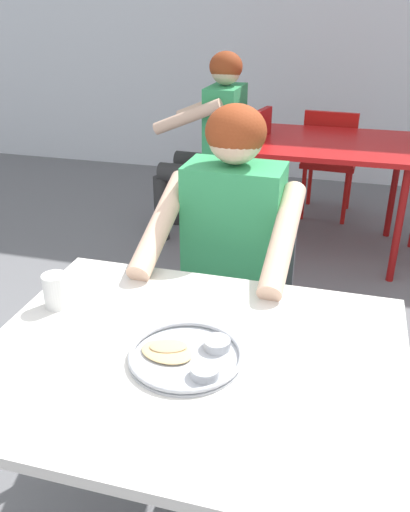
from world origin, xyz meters
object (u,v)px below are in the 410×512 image
table_foreground (191,381)px  drinking_cup (56,289)px  thali_tray (188,355)px  diner_foreground (227,255)px  chair_red_left (241,169)px  table_background_red (334,155)px  chair_red_far (329,157)px  chair_foreground (239,286)px  patron_background (212,133)px

table_foreground → drinking_cup: bearing=164.4°
table_foreground → thali_tray: 0.10m
diner_foreground → chair_red_left: diner_foreground is taller
table_background_red → table_foreground: bearing=-95.7°
table_background_red → chair_red_far: 0.60m
diner_foreground → table_background_red: (0.28, 1.71, -0.08)m
drinking_cup → diner_foreground: 0.63m
thali_tray → drinking_cup: size_ratio=2.84×
thali_tray → table_background_red: (0.24, 2.34, -0.12)m
drinking_cup → chair_red_left: bearing=87.5°
chair_foreground → diner_foreground: bearing=-91.2°
table_foreground → thali_tray: (-0.00, -0.02, 0.09)m
diner_foreground → chair_red_left: 1.70m
thali_tray → drinking_cup: (-0.43, 0.14, 0.04)m
table_background_red → patron_background: size_ratio=0.76×
table_foreground → drinking_cup: size_ratio=10.53×
diner_foreground → chair_red_far: diner_foreground is taller
drinking_cup → chair_foreground: 0.87m
diner_foreground → chair_red_far: bearing=84.1°
table_foreground → patron_background: size_ratio=0.85×
patron_background → drinking_cup: bearing=-86.8°
drinking_cup → diner_foreground: size_ratio=0.08×
diner_foreground → patron_background: (-0.51, 1.72, 0.01)m
table_background_red → patron_background: bearing=179.7°
diner_foreground → chair_red_far: (0.23, 2.29, -0.25)m
chair_foreground → chair_red_left: chair_red_left is taller
table_foreground → diner_foreground: 0.62m
table_background_red → chair_foreground: bearing=-100.6°
diner_foreground → table_background_red: size_ratio=1.31×
chair_red_left → chair_red_far: 0.82m
table_foreground → drinking_cup: 0.47m
table_foreground → chair_foreground: bearing=93.2°
drinking_cup → table_foreground: bearing=-15.6°
chair_foreground → chair_red_far: size_ratio=1.02×
table_background_red → chair_red_left: (-0.57, -0.05, -0.12)m
table_foreground → patron_background: patron_background is taller
thali_tray → patron_background: (-0.55, 2.35, -0.03)m
drinking_cup → diner_foreground: diner_foreground is taller
drinking_cup → chair_foreground: (0.39, 0.71, -0.32)m
drinking_cup → patron_background: bearing=93.2°
diner_foreground → thali_tray: bearing=-85.6°
table_foreground → table_background_red: size_ratio=1.11×
table_foreground → chair_red_far: bearing=86.4°
diner_foreground → patron_background: bearing=106.4°
chair_foreground → chair_red_left: (-0.29, 1.44, 0.04)m
thali_tray → drinking_cup: drinking_cup is taller
table_background_red → chair_red_left: bearing=-175.2°
diner_foreground → chair_foreground: bearing=88.8°
chair_red_left → chair_red_far: chair_red_left is taller
diner_foreground → patron_background: size_ratio=1.00×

